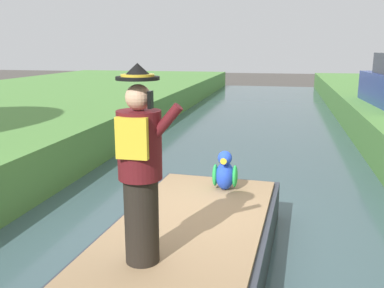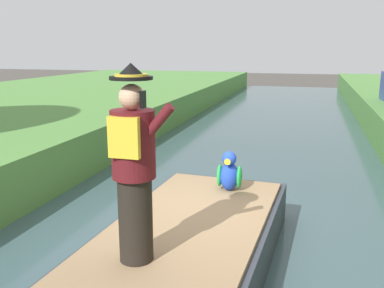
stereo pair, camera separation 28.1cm
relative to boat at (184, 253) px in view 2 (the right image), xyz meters
The scene contains 5 objects.
ground_plane 0.77m from the boat, 90.00° to the left, with size 80.00×80.00×0.00m, color #4C4742.
canal_water 0.75m from the boat, 90.00° to the left, with size 5.89×48.00×0.10m, color #3D565B.
boat is the anchor object (origin of this frame).
person_pirate 1.49m from the boat, 105.90° to the right, with size 0.61×0.42×1.85m.
parrot_plush 1.53m from the boat, 80.21° to the left, with size 0.36×0.35×0.57m.
Camera 2 is at (1.27, -4.86, 2.69)m, focal length 39.41 mm.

